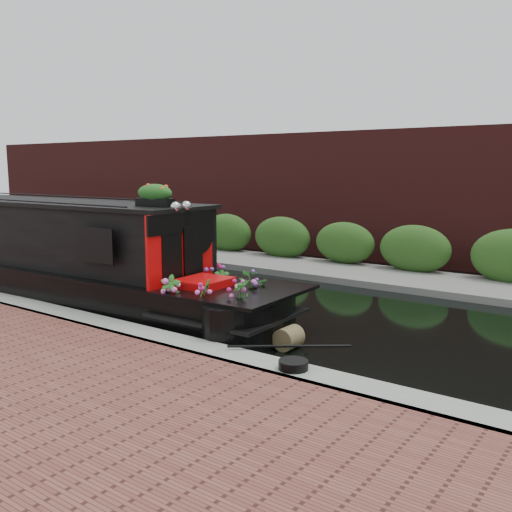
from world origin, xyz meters
The scene contains 8 objects.
ground centered at (0.00, 0.00, 0.00)m, with size 80.00×80.00×0.00m, color black.
near_bank_coping centered at (0.00, -3.30, 0.00)m, with size 40.00×0.60×0.50m, color gray.
far_bank_path centered at (0.00, 4.20, 0.00)m, with size 40.00×2.40×0.34m, color slate.
far_hedge centered at (0.00, 5.10, 0.00)m, with size 40.00×1.10×2.80m, color #29521B.
far_brick_wall centered at (0.00, 7.20, 0.00)m, with size 40.00×1.00×8.00m, color #4A1A19.
narrowboat centered at (-3.73, -1.99, 0.83)m, with size 11.98×2.59×2.80m.
rope_fender centered at (2.67, -1.99, 0.18)m, with size 0.37×0.37×0.41m, color brown.
coiled_mooring_rope centered at (3.59, -3.29, 0.31)m, with size 0.40×0.40×0.12m, color black.
Camera 1 is at (7.44, -9.37, 2.88)m, focal length 40.00 mm.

